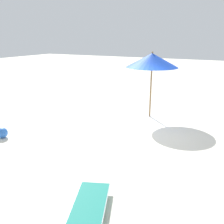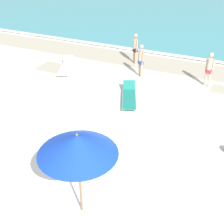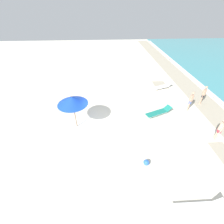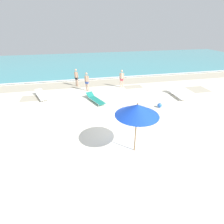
% 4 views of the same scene
% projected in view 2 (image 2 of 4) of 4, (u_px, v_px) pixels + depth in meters
% --- Properties ---
extents(ground_plane, '(60.00, 60.00, 0.16)m').
position_uv_depth(ground_plane, '(104.00, 164.00, 10.69)').
color(ground_plane, silver).
extents(ocean_water, '(60.00, 19.36, 0.07)m').
position_uv_depth(ocean_water, '(205.00, 20.00, 26.59)').
color(ocean_water, teal).
rests_on(ocean_water, ground_plane).
extents(beach_umbrella, '(2.06, 2.06, 2.65)m').
position_uv_depth(beach_umbrella, '(77.00, 145.00, 7.69)').
color(beach_umbrella, olive).
rests_on(beach_umbrella, ground_plane).
extents(sun_lounger_beside_umbrella, '(1.31, 2.21, 0.50)m').
position_uv_depth(sun_lounger_beside_umbrella, '(66.00, 67.00, 17.27)').
color(sun_lounger_beside_umbrella, white).
rests_on(sun_lounger_beside_umbrella, ground_plane).
extents(sun_lounger_near_water_left, '(1.42, 2.40, 0.47)m').
position_uv_depth(sun_lounger_near_water_left, '(129.00, 96.00, 14.34)').
color(sun_lounger_near_water_left, '#1E8475').
rests_on(sun_lounger_near_water_left, ground_plane).
extents(beachgoer_wading_adult, '(0.35, 0.34, 1.76)m').
position_uv_depth(beachgoer_wading_adult, '(135.00, 47.00, 17.77)').
color(beachgoer_wading_adult, tan).
rests_on(beachgoer_wading_adult, ground_plane).
extents(beachgoer_shoreline_child, '(0.42, 0.28, 1.76)m').
position_uv_depth(beachgoer_shoreline_child, '(209.00, 67.00, 15.19)').
color(beachgoer_shoreline_child, beige).
rests_on(beachgoer_shoreline_child, ground_plane).
extents(beachgoer_strolling_adult, '(0.37, 0.33, 1.76)m').
position_uv_depth(beachgoer_strolling_adult, '(141.00, 59.00, 16.18)').
color(beachgoer_strolling_adult, tan).
rests_on(beachgoer_strolling_adult, ground_plane).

